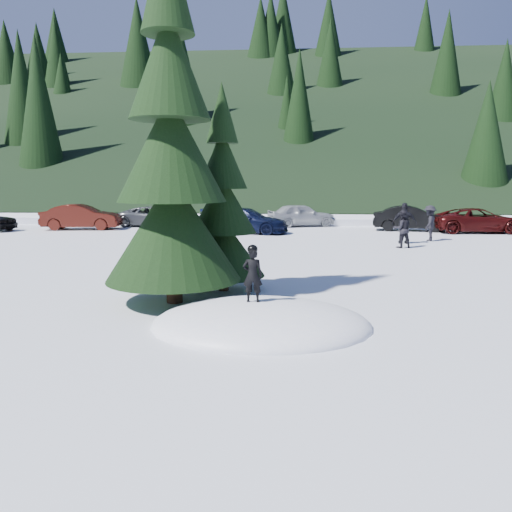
# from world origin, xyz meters

# --- Properties ---
(ground) EXTENTS (200.00, 200.00, 0.00)m
(ground) POSITION_xyz_m (0.00, 0.00, 0.00)
(ground) COLOR white
(ground) RESTS_ON ground
(snow_mound) EXTENTS (4.48, 3.52, 0.96)m
(snow_mound) POSITION_xyz_m (0.00, 0.00, 0.00)
(snow_mound) COLOR white
(snow_mound) RESTS_ON ground
(forest_hillside) EXTENTS (200.00, 60.00, 25.00)m
(forest_hillside) POSITION_xyz_m (0.00, 54.00, 12.50)
(forest_hillside) COLOR black
(forest_hillside) RESTS_ON ground
(spruce_tall) EXTENTS (3.20, 3.20, 8.60)m
(spruce_tall) POSITION_xyz_m (-2.20, 1.80, 3.32)
(spruce_tall) COLOR black
(spruce_tall) RESTS_ON ground
(spruce_short) EXTENTS (2.20, 2.20, 5.37)m
(spruce_short) POSITION_xyz_m (-1.20, 3.20, 2.10)
(spruce_short) COLOR black
(spruce_short) RESTS_ON ground
(child_skier) EXTENTS (0.40, 0.26, 1.09)m
(child_skier) POSITION_xyz_m (-0.18, 0.08, 1.03)
(child_skier) COLOR black
(child_skier) RESTS_ON snow_mound
(adult_0) EXTENTS (0.90, 0.76, 1.64)m
(adult_0) POSITION_xyz_m (5.37, 12.10, 0.82)
(adult_0) COLOR black
(adult_0) RESTS_ON ground
(adult_1) EXTENTS (1.15, 0.59, 1.89)m
(adult_1) POSITION_xyz_m (5.78, 13.58, 0.94)
(adult_1) COLOR black
(adult_1) RESTS_ON ground
(adult_2) EXTENTS (1.06, 1.27, 1.71)m
(adult_2) POSITION_xyz_m (7.22, 14.71, 0.86)
(adult_2) COLOR black
(adult_2) RESTS_ON ground
(car_1) EXTENTS (4.69, 2.15, 1.49)m
(car_1) POSITION_xyz_m (-11.82, 18.93, 0.74)
(car_1) COLOR #3D110B
(car_1) RESTS_ON ground
(car_2) EXTENTS (4.67, 2.45, 1.25)m
(car_2) POSITION_xyz_m (-8.08, 21.18, 0.63)
(car_2) COLOR #484B4F
(car_2) RESTS_ON ground
(car_3) EXTENTS (5.10, 3.07, 1.38)m
(car_3) POSITION_xyz_m (-1.95, 17.67, 0.69)
(car_3) COLOR black
(car_3) RESTS_ON ground
(car_4) EXTENTS (4.57, 3.03, 1.45)m
(car_4) POSITION_xyz_m (1.19, 21.80, 0.72)
(car_4) COLOR #969A9E
(car_4) RESTS_ON ground
(car_5) EXTENTS (4.53, 2.20, 1.43)m
(car_5) POSITION_xyz_m (7.50, 19.54, 0.72)
(car_5) COLOR black
(car_5) RESTS_ON ground
(car_6) EXTENTS (4.94, 2.34, 1.36)m
(car_6) POSITION_xyz_m (10.97, 18.77, 0.68)
(car_6) COLOR black
(car_6) RESTS_ON ground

